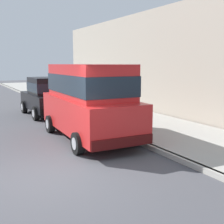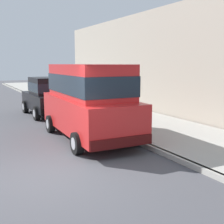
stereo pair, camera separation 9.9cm
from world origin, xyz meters
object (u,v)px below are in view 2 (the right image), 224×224
object	(u,v)px
car_red_van	(88,98)
dog_black	(142,120)
car_black_hatchback	(48,96)
fire_hydrant	(100,111)

from	to	relation	value
car_red_van	dog_black	distance (m)	2.39
car_red_van	car_black_hatchback	distance (m)	5.17
car_red_van	dog_black	bearing A→B (deg)	0.30
car_black_hatchback	dog_black	xyz separation A→B (m)	(2.14, -5.14, -0.55)
dog_black	fire_hydrant	world-z (taller)	fire_hydrant
dog_black	fire_hydrant	distance (m)	2.43
car_red_van	fire_hydrant	world-z (taller)	car_red_van
car_black_hatchback	dog_black	bearing A→B (deg)	-67.40
dog_black	car_black_hatchback	bearing A→B (deg)	112.60
car_black_hatchback	dog_black	size ratio (longest dim) A/B	5.18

